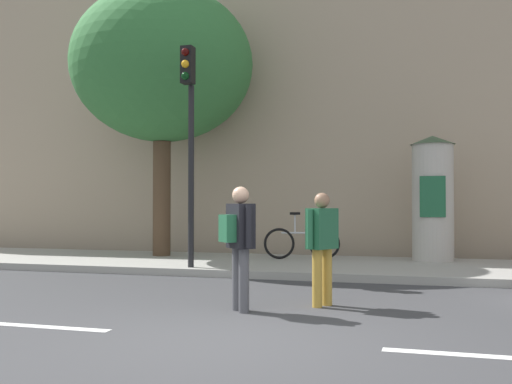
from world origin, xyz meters
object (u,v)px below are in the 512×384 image
object	(u,v)px
poster_column	(433,197)
street_tree	(162,66)
pedestrian_near_pole	(322,240)
bicycle_leaning	(302,242)
traffic_light	(189,120)
pedestrian_in_dark_shirt	(239,237)

from	to	relation	value
poster_column	street_tree	distance (m)	7.28
pedestrian_near_pole	bicycle_leaning	xyz separation A→B (m)	(-1.47, 5.44, -0.39)
street_tree	pedestrian_near_pole	size ratio (longest dim) A/B	4.23
traffic_light	pedestrian_in_dark_shirt	size ratio (longest dim) A/B	2.68
street_tree	poster_column	bearing A→B (deg)	3.75
poster_column	pedestrian_near_pole	size ratio (longest dim) A/B	1.78
traffic_light	poster_column	distance (m)	5.74
poster_column	bicycle_leaning	size ratio (longest dim) A/B	1.62
pedestrian_in_dark_shirt	bicycle_leaning	xyz separation A→B (m)	(-0.49, 6.16, -0.45)
bicycle_leaning	pedestrian_near_pole	bearing A→B (deg)	-74.88
street_tree	pedestrian_near_pole	bearing A→B (deg)	-47.16
traffic_light	street_tree	bearing A→B (deg)	125.58
poster_column	pedestrian_near_pole	world-z (taller)	poster_column
poster_column	pedestrian_in_dark_shirt	bearing A→B (deg)	-110.41
street_tree	pedestrian_in_dark_shirt	bearing A→B (deg)	-56.64
street_tree	bicycle_leaning	distance (m)	5.61
street_tree	traffic_light	bearing A→B (deg)	-54.42
poster_column	street_tree	world-z (taller)	street_tree
street_tree	bicycle_leaning	bearing A→B (deg)	0.50
street_tree	pedestrian_near_pole	world-z (taller)	street_tree
pedestrian_near_pole	bicycle_leaning	bearing A→B (deg)	105.12
pedestrian_in_dark_shirt	poster_column	bearing A→B (deg)	69.59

